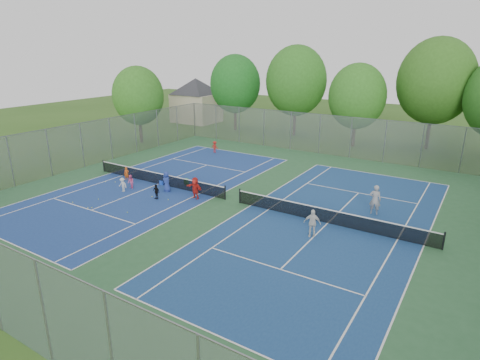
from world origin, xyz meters
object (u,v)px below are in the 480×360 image
object	(u,v)px
instructor	(375,200)
net_left	(158,179)
ball_hopper	(186,182)
net_right	(328,217)
ball_crate	(163,182)

from	to	relation	value
instructor	net_left	bearing A→B (deg)	2.71
net_left	ball_hopper	size ratio (longest dim) A/B	24.61
net_left	net_right	xyz separation A→B (m)	(14.00, 0.00, 0.00)
ball_crate	net_right	bearing A→B (deg)	-0.58
net_right	ball_crate	distance (m)	13.67
net_left	instructor	xyz separation A→B (m)	(15.99, 2.99, 0.54)
ball_hopper	instructor	xyz separation A→B (m)	(13.99, 1.98, 0.73)
net_right	net_left	bearing A→B (deg)	180.00
net_left	instructor	bearing A→B (deg)	10.61
net_right	ball_hopper	xyz separation A→B (m)	(-12.01, 1.02, -0.19)
instructor	ball_crate	bearing A→B (deg)	2.44
ball_crate	instructor	bearing A→B (deg)	10.33
ball_hopper	ball_crate	bearing A→B (deg)	-152.21
net_left	net_right	bearing A→B (deg)	0.00
ball_crate	ball_hopper	size ratio (longest dim) A/B	0.76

